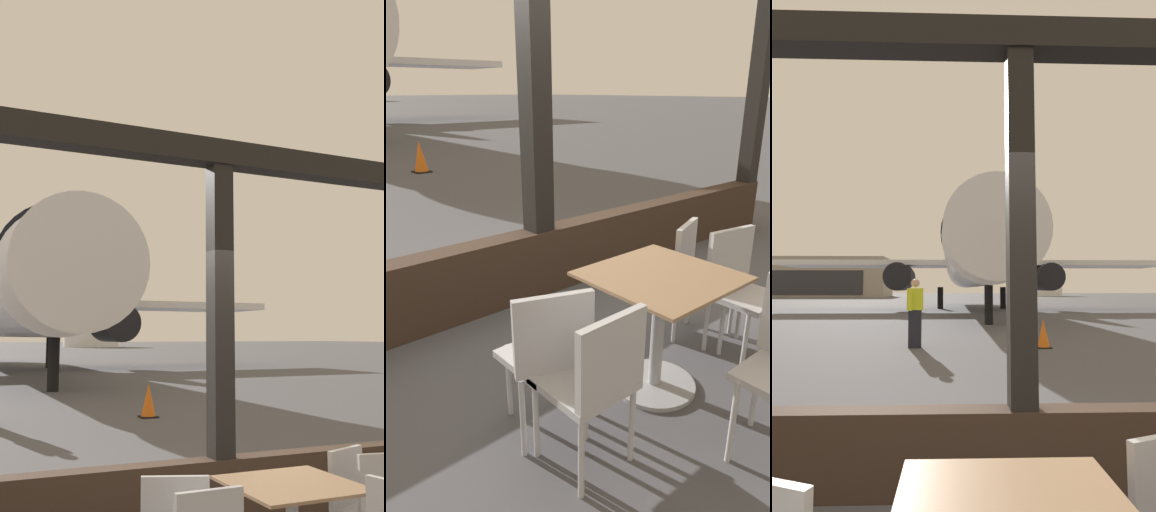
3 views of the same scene
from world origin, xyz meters
TOP-DOWN VIEW (x-y plane):
  - window_frame at (0.00, 0.00)m, footprint 7.27×0.24m
  - cafe_chair_aisle_left at (0.39, -1.43)m, footprint 0.49×0.49m
  - airplane at (1.06, 24.72)m, footprint 27.58×29.47m
  - traffic_cone at (1.81, 7.06)m, footprint 0.36×0.36m
  - fuel_storage_tank at (19.94, 84.11)m, footprint 8.23×8.23m

SIDE VIEW (x-z plane):
  - traffic_cone at x=1.81m, z-range -0.02..0.70m
  - cafe_chair_aisle_left at x=0.39m, z-range 0.09..0.98m
  - window_frame at x=0.00m, z-range -0.49..3.09m
  - fuel_storage_tank at x=19.94m, z-range 0.00..4.40m
  - airplane at x=1.06m, z-range -1.69..8.93m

